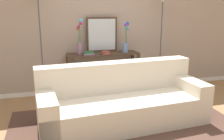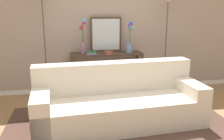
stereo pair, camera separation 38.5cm
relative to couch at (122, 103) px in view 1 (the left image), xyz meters
name	(u,v)px [view 1 (the left image)]	position (x,y,z in m)	size (l,w,h in m)	color
ground_plane	(138,139)	(0.07, -0.51, -0.32)	(16.00, 16.00, 0.02)	#9E754C
back_wall	(102,27)	(0.07, 1.61, 0.99)	(12.00, 0.15, 2.61)	white
area_rug	(126,127)	(0.00, -0.16, -0.31)	(3.29, 1.91, 0.01)	#51382D
couch	(122,103)	(0.00, 0.00, 0.00)	(2.48, 1.07, 0.88)	beige
console_table	(103,66)	(0.01, 1.28, 0.26)	(1.38, 0.39, 0.83)	#473323
floor_lamp_left	(39,18)	(-1.12, 1.22, 1.19)	(0.28, 0.28, 1.92)	#4C4C51
floor_lamp_right	(162,18)	(1.18, 1.22, 1.17)	(0.28, 0.28, 1.88)	#4C4C51
wall_mirror	(102,35)	(0.03, 1.45, 0.85)	(0.60, 0.02, 0.67)	#473323
vase_tall_flowers	(80,38)	(-0.43, 1.28, 0.82)	(0.13, 0.11, 0.66)	gray
vase_short_flowers	(126,43)	(0.45, 1.26, 0.70)	(0.12, 0.13, 0.59)	#6B84AD
fruit_bowl	(106,53)	(0.04, 1.16, 0.55)	(0.17, 0.17, 0.06)	brown
book_stack	(89,53)	(-0.28, 1.16, 0.55)	(0.20, 0.17, 0.06)	#6B3360
book_row_under_console	(84,93)	(-0.38, 1.28, -0.26)	(0.34, 0.18, 0.13)	#2D2D33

